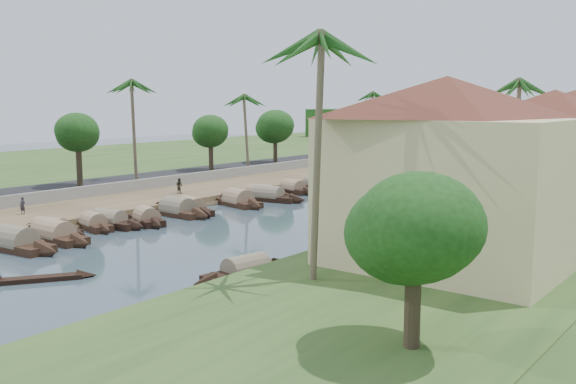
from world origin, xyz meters
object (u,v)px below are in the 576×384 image
Objects in this scene: sampan_1 at (50,231)px; person_near at (23,206)px; sampan_0 at (13,243)px; building_near at (444,172)px; bridge at (526,153)px.

sampan_1 is 6.48m from person_near.
building_near is at bearing 13.32° from sampan_0.
building_near is 30.04m from sampan_1.
building_near is at bearing -13.59° from person_near.
sampan_1 is at bearing -169.40° from building_near.
building_near reaches higher than person_near.
building_near is 35.72m from person_near.
sampan_0 is 1.38× the size of sampan_1.
building_near is at bearing -75.61° from bridge.
sampan_0 is at bearing -160.96° from building_near.
bridge is 2.94× the size of sampan_0.
building_near is 2.15× the size of sampan_1.
sampan_1 is (-1.79, 3.95, -0.01)m from sampan_0.
bridge is 19.40× the size of person_near.
building_near is (18.99, -74.00, 4.66)m from bridge.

